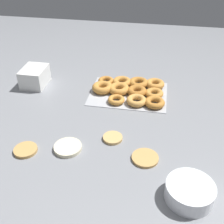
# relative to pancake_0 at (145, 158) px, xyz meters

# --- Properties ---
(ground_plane) EXTENTS (3.00, 3.00, 0.00)m
(ground_plane) POSITION_rel_pancake_0_xyz_m (0.21, -0.12, -0.01)
(ground_plane) COLOR gray
(pancake_0) EXTENTS (0.10, 0.10, 0.01)m
(pancake_0) POSITION_rel_pancake_0_xyz_m (0.00, 0.00, 0.00)
(pancake_0) COLOR tan
(pancake_0) RESTS_ON ground_plane
(pancake_1) EXTENTS (0.11, 0.11, 0.02)m
(pancake_1) POSITION_rel_pancake_0_xyz_m (0.30, -0.00, 0.00)
(pancake_1) COLOR beige
(pancake_1) RESTS_ON ground_plane
(pancake_2) EXTENTS (0.08, 0.08, 0.01)m
(pancake_2) POSITION_rel_pancake_0_xyz_m (0.14, -0.09, 0.00)
(pancake_2) COLOR tan
(pancake_2) RESTS_ON ground_plane
(pancake_3) EXTENTS (0.09, 0.09, 0.01)m
(pancake_3) POSITION_rel_pancake_0_xyz_m (0.46, 0.04, 0.00)
(pancake_3) COLOR tan
(pancake_3) RESTS_ON ground_plane
(donut_tray) EXTENTS (0.39, 0.29, 0.04)m
(donut_tray) POSITION_rel_pancake_0_xyz_m (0.12, -0.46, 0.01)
(donut_tray) COLOR #ADAFB5
(donut_tray) RESTS_ON ground_plane
(batter_bowl) EXTENTS (0.16, 0.16, 0.06)m
(batter_bowl) POSITION_rel_pancake_0_xyz_m (-0.15, 0.15, 0.02)
(batter_bowl) COLOR white
(batter_bowl) RESTS_ON ground_plane
(container_stack) EXTENTS (0.12, 0.15, 0.10)m
(container_stack) POSITION_rel_pancake_0_xyz_m (0.63, -0.47, 0.04)
(container_stack) COLOR white
(container_stack) RESTS_ON ground_plane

